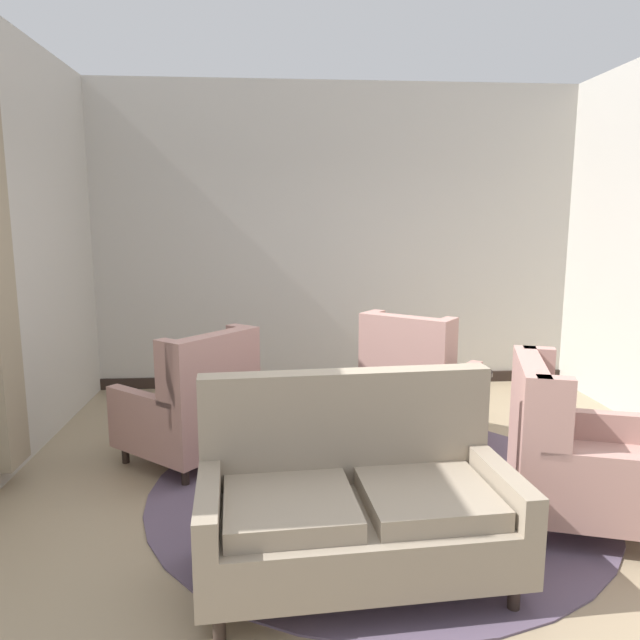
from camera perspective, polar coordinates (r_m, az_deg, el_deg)
ground at (r=4.02m, az=6.11°, el=-17.70°), size 8.31×8.31×0.00m
wall_back at (r=6.51m, az=1.62°, el=7.87°), size 5.43×0.08×3.27m
baseboard_back at (r=6.70m, az=1.60°, el=-5.74°), size 5.27×0.03×0.12m
area_rug at (r=4.29m, az=5.36°, el=-15.80°), size 3.10×3.10×0.01m
coffee_table at (r=4.00m, az=2.80°, el=-11.91°), size 0.89×0.89×0.46m
porcelain_vase at (r=3.89m, az=2.97°, el=-8.80°), size 0.17×0.17×0.36m
settee at (r=3.19m, az=3.42°, el=-17.00°), size 1.64×0.91×1.04m
armchair_back_corner at (r=4.98m, az=9.34°, el=-6.65°), size 1.11×1.14×1.11m
armchair_foreground_right at (r=4.63m, az=-12.11°, el=-8.30°), size 1.15×1.15×1.04m
armchair_beside_settee at (r=4.01m, az=23.15°, el=-12.01°), size 1.10×1.09×1.01m
side_table at (r=4.74m, az=13.47°, el=-8.08°), size 0.44×0.44×0.71m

